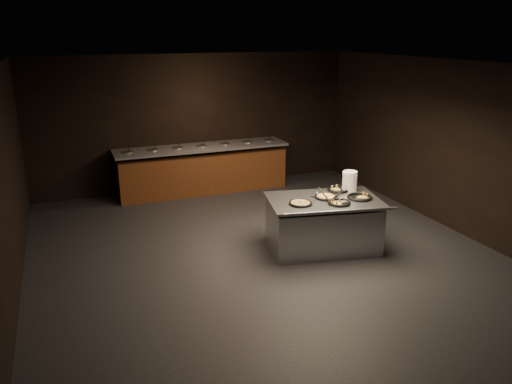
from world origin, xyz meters
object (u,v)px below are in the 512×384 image
at_px(plate_stack, 350,181).
at_px(pan_cheese_whole, 326,197).
at_px(pan_veggie_whole, 300,203).
at_px(serving_counter, 323,225).

xyz_separation_m(plate_stack, pan_cheese_whole, (-0.56, -0.22, -0.14)).
distance_m(plate_stack, pan_cheese_whole, 0.62).
xyz_separation_m(pan_veggie_whole, pan_cheese_whole, (0.51, 0.13, 0.00)).
xyz_separation_m(plate_stack, pan_veggie_whole, (-1.08, -0.35, -0.14)).
distance_m(pan_veggie_whole, pan_cheese_whole, 0.53).
distance_m(serving_counter, pan_cheese_whole, 0.46).
relative_size(pan_veggie_whole, pan_cheese_whole, 0.99).
bearing_deg(pan_veggie_whole, plate_stack, 18.06).
distance_m(plate_stack, pan_veggie_whole, 1.14).
bearing_deg(serving_counter, plate_stack, 35.03).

